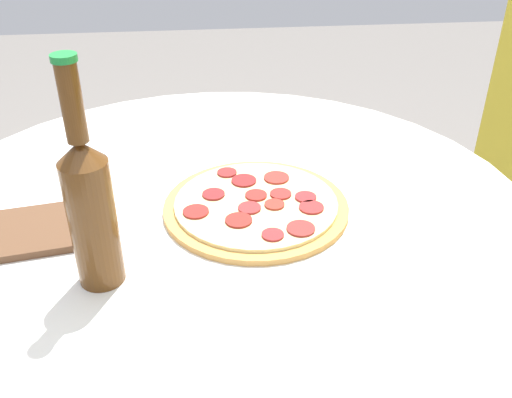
% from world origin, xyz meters
% --- Properties ---
extents(table, '(1.04, 1.04, 0.77)m').
position_xyz_m(table, '(0.00, 0.00, 0.61)').
color(table, silver).
rests_on(table, ground_plane).
extents(pizza, '(0.30, 0.30, 0.02)m').
position_xyz_m(pizza, '(0.02, 0.06, 0.78)').
color(pizza, '#C68E47').
rests_on(pizza, table).
extents(beer_bottle, '(0.06, 0.06, 0.31)m').
position_xyz_m(beer_bottle, '(0.17, -0.17, 0.89)').
color(beer_bottle, '#563314').
rests_on(beer_bottle, table).
extents(pizza_paddle, '(0.15, 0.25, 0.02)m').
position_xyz_m(pizza_paddle, '(0.05, -0.30, 0.78)').
color(pizza_paddle, brown).
rests_on(pizza_paddle, table).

